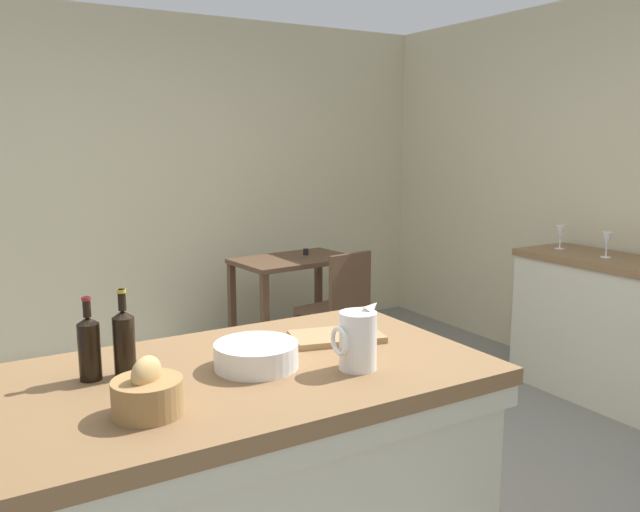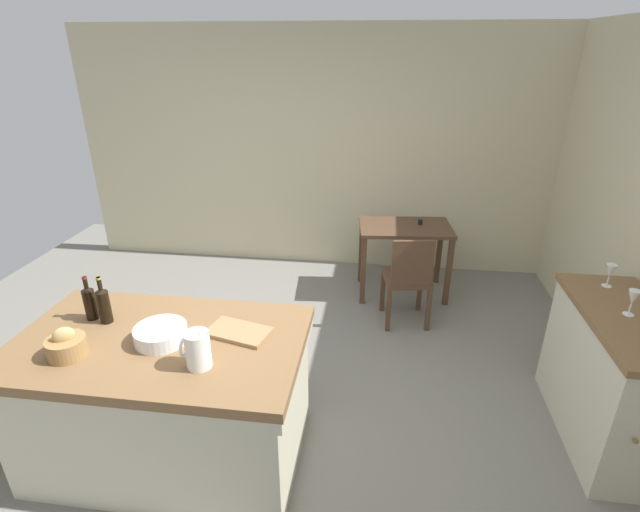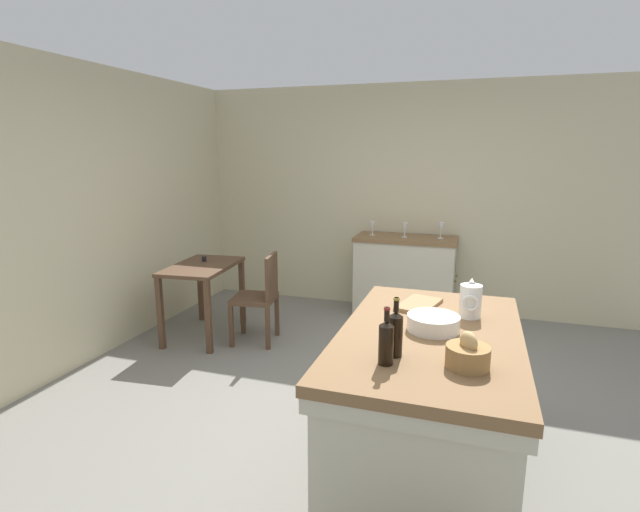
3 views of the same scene
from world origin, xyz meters
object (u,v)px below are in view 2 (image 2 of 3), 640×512
(side_cabinet, at_px, (613,378))
(wooden_chair, at_px, (408,278))
(wine_bottle_amber, at_px, (90,302))
(wine_glass_left, at_px, (633,298))
(wine_bottle_dark, at_px, (104,304))
(pitcher, at_px, (198,349))
(wine_glass_middle, at_px, (610,272))
(wash_bowl, at_px, (161,334))
(bread_basket, at_px, (66,346))
(island_table, at_px, (167,395))
(writing_desk, at_px, (405,237))
(cutting_board, at_px, (239,332))

(side_cabinet, relative_size, wooden_chair, 1.29)
(wine_bottle_amber, distance_m, wine_glass_left, 3.22)
(wine_bottle_dark, xyz_separation_m, wine_bottle_amber, (-0.11, 0.03, -0.01))
(side_cabinet, bearing_deg, pitcher, -163.01)
(wine_glass_middle, bearing_deg, wash_bowl, -161.03)
(bread_basket, height_order, wine_bottle_amber, wine_bottle_amber)
(island_table, distance_m, wine_glass_left, 2.82)
(wine_glass_left, bearing_deg, wine_bottle_dark, -172.43)
(writing_desk, relative_size, bread_basket, 4.66)
(wash_bowl, relative_size, wine_bottle_dark, 0.98)
(writing_desk, height_order, pitcher, pitcher)
(writing_desk, relative_size, wine_bottle_dark, 3.18)
(island_table, distance_m, wooden_chair, 2.30)
(wine_bottle_dark, height_order, wine_glass_left, wine_bottle_dark)
(cutting_board, xyz_separation_m, wine_glass_middle, (2.29, 0.80, 0.15))
(island_table, bearing_deg, writing_desk, 58.29)
(wooden_chair, height_order, pitcher, pitcher)
(island_table, relative_size, wooden_chair, 1.87)
(wine_bottle_dark, bearing_deg, writing_desk, 50.40)
(pitcher, relative_size, cutting_board, 0.69)
(bread_basket, distance_m, wine_glass_middle, 3.33)
(wine_bottle_amber, bearing_deg, wooden_chair, 38.86)
(writing_desk, bearing_deg, wine_bottle_amber, -131.52)
(pitcher, height_order, wine_bottle_dark, wine_bottle_dark)
(wine_glass_middle, bearing_deg, bread_basket, -160.28)
(side_cabinet, bearing_deg, cutting_board, -169.68)
(pitcher, relative_size, wine_bottle_dark, 0.82)
(cutting_board, bearing_deg, wooden_chair, 57.38)
(island_table, bearing_deg, wine_bottle_amber, 161.63)
(writing_desk, xyz_separation_m, wine_glass_middle, (1.27, -1.45, 0.40))
(island_table, height_order, wooden_chair, wooden_chair)
(wine_glass_left, bearing_deg, side_cabinet, -43.77)
(wash_bowl, xyz_separation_m, wine_glass_middle, (2.70, 0.93, 0.12))
(wooden_chair, relative_size, bread_basket, 4.34)
(island_table, distance_m, writing_desk, 2.79)
(island_table, bearing_deg, bread_basket, -153.06)
(pitcher, distance_m, cutting_board, 0.35)
(side_cabinet, distance_m, writing_desk, 2.23)
(side_cabinet, xyz_separation_m, wine_bottle_amber, (-3.21, -0.37, 0.52))
(wooden_chair, height_order, wash_bowl, wash_bowl)
(wash_bowl, bearing_deg, pitcher, -32.99)
(island_table, xyz_separation_m, wash_bowl, (0.03, -0.01, 0.44))
(writing_desk, xyz_separation_m, wine_bottle_amber, (-1.95, -2.21, 0.35))
(wooden_chair, distance_m, wine_bottle_dark, 2.53)
(island_table, xyz_separation_m, pitcher, (0.32, -0.20, 0.50))
(island_table, xyz_separation_m, wine_glass_left, (2.71, 0.55, 0.56))
(bread_basket, distance_m, wine_bottle_amber, 0.38)
(side_cabinet, height_order, wine_glass_left, wine_glass_left)
(pitcher, relative_size, wash_bowl, 0.83)
(cutting_board, bearing_deg, writing_desk, 65.52)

